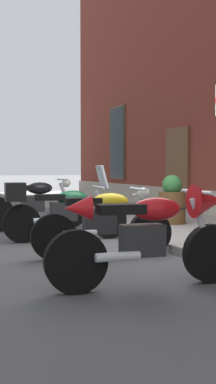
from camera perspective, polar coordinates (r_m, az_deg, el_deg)
ground_plane at (r=7.28m, az=4.50°, el=-6.68°), size 140.00×140.00×0.00m
motorcycle_black_naked at (r=9.07m, az=-9.15°, el=-1.60°), size 0.62×2.21×1.02m
motorcycle_green_touring at (r=7.60m, az=-6.20°, el=-2.21°), size 0.64×2.14×1.28m
motorcycle_yellow_naked at (r=6.16m, az=-0.45°, el=-3.94°), size 0.62×1.99×0.96m
motorcycle_red_sport at (r=4.63m, az=5.95°, el=-5.07°), size 0.62×2.11×1.06m
barrel_planter at (r=9.02m, az=8.14°, el=-1.29°), size 0.57×0.57×0.97m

